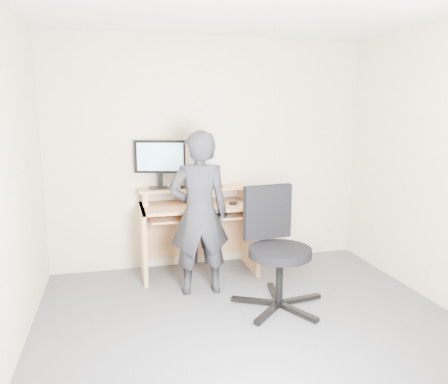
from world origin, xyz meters
name	(u,v)px	position (x,y,z in m)	size (l,w,h in m)	color
ground	(259,336)	(0.00, 0.00, 0.00)	(3.50, 3.50, 0.00)	#5B5B60
back_wall	(210,154)	(0.00, 1.75, 1.25)	(3.50, 0.02, 2.50)	beige
desk	(197,221)	(-0.20, 1.53, 0.55)	(1.20, 0.60, 0.91)	tan
monitor	(160,160)	(-0.57, 1.60, 1.22)	(0.53, 0.19, 0.51)	black
external_drive	(190,178)	(-0.25, 1.60, 1.01)	(0.07, 0.13, 0.20)	black
travel_mug	(213,179)	(0.00, 1.63, 0.99)	(0.07, 0.07, 0.16)	silver
smartphone	(218,186)	(0.05, 1.59, 0.92)	(0.07, 0.13, 0.01)	black
charger	(183,187)	(-0.34, 1.54, 0.93)	(0.04, 0.04, 0.04)	black
headphones	(175,186)	(-0.41, 1.67, 0.92)	(0.16, 0.16, 0.02)	silver
keyboard	(205,214)	(-0.15, 1.36, 0.67)	(0.46, 0.18, 0.03)	black
mouse	(233,203)	(0.16, 1.35, 0.77)	(0.10, 0.06, 0.04)	black
office_chair	(275,244)	(0.32, 0.51, 0.57)	(0.82, 0.82, 1.04)	black
person	(199,214)	(-0.29, 0.94, 0.78)	(0.57, 0.37, 1.55)	black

